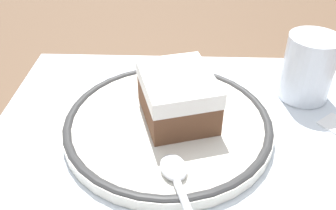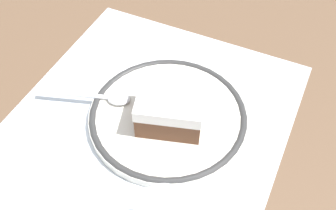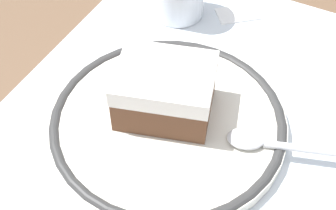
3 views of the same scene
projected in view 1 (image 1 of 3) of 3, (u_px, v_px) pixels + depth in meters
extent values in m
plane|color=brown|center=(193.00, 145.00, 0.38)|extent=(2.40, 2.40, 0.00)
cube|color=silver|center=(193.00, 145.00, 0.38)|extent=(0.45, 0.38, 0.00)
cylinder|color=silver|center=(168.00, 124.00, 0.40)|extent=(0.23, 0.23, 0.01)
torus|color=#333333|center=(168.00, 122.00, 0.40)|extent=(0.23, 0.23, 0.01)
cube|color=brown|center=(177.00, 103.00, 0.39)|extent=(0.09, 0.10, 0.03)
cube|color=white|center=(178.00, 83.00, 0.38)|extent=(0.09, 0.11, 0.02)
ellipsoid|color=silver|center=(174.00, 167.00, 0.33)|extent=(0.03, 0.04, 0.01)
cylinder|color=silver|center=(308.00, 67.00, 0.43)|extent=(0.06, 0.06, 0.08)
cylinder|color=silver|center=(304.00, 83.00, 0.44)|extent=(0.05, 0.05, 0.03)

